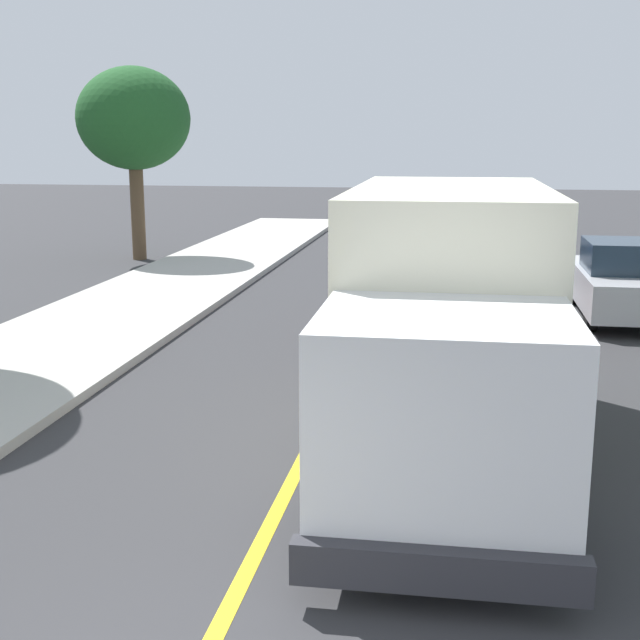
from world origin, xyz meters
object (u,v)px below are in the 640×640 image
parked_car_furthest (470,207)px  parked_car_far (479,221)px  parked_van_across (622,281)px  street_tree_down_block (134,120)px  box_truck (448,310)px  parked_car_near (469,291)px  parked_car_mid (472,245)px

parked_car_furthest → parked_car_far: bearing=-87.5°
parked_van_across → street_tree_down_block: 15.35m
parked_van_across → street_tree_down_block: bearing=153.5°
box_truck → parked_car_furthest: bearing=89.0°
parked_car_near → parked_car_far: same height
parked_car_far → street_tree_down_block: (-10.58, -5.91, 3.50)m
parked_car_near → box_truck: bearing=-92.8°
parked_car_mid → parked_car_far: 6.85m
parked_car_far → parked_car_mid: bearing=-92.4°
parked_car_mid → parked_car_far: bearing=87.6°
parked_car_near → parked_van_across: (3.20, 1.74, 0.00)m
box_truck → street_tree_down_block: street_tree_down_block is taller
street_tree_down_block → parked_car_far: bearing=29.2°
parked_car_far → parked_car_furthest: size_ratio=1.00×
parked_van_across → parked_car_mid: bearing=118.3°
box_truck → parked_car_near: box_truck is taller
parked_van_across → street_tree_down_block: size_ratio=0.75×
parked_car_furthest → parked_car_mid: bearing=-90.1°
box_truck → street_tree_down_block: (-9.84, 15.16, 2.52)m
street_tree_down_block → parked_car_furthest: bearing=50.2°
box_truck → street_tree_down_block: 18.25m
parked_car_far → street_tree_down_block: size_ratio=0.75×
parked_car_near → parked_car_mid: same height
parked_car_mid → parked_car_furthest: 13.32m
parked_car_mid → parked_car_far: same height
parked_car_near → parked_car_far: 14.33m
parked_car_far → street_tree_down_block: street_tree_down_block is taller
parked_car_far → parked_car_furthest: (-0.28, 6.48, 0.00)m
parked_car_mid → street_tree_down_block: street_tree_down_block is taller
street_tree_down_block → box_truck: bearing=-57.0°
parked_car_far → parked_van_across: 12.89m
box_truck → parked_car_far: size_ratio=1.62×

